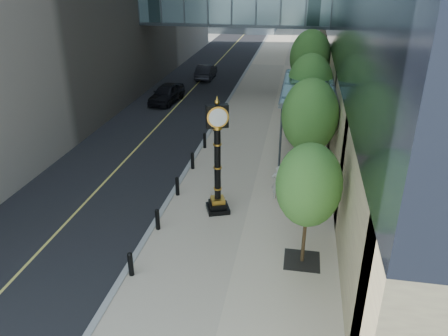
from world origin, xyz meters
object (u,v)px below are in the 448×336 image
at_px(street_clock, 218,166).
at_px(pedestrian, 278,183).
at_px(car_near, 167,93).
at_px(car_far, 206,71).

bearing_deg(street_clock, pedestrian, 11.30).
bearing_deg(pedestrian, street_clock, 30.13).
distance_m(car_near, car_far, 9.12).
bearing_deg(car_far, car_near, 80.63).
bearing_deg(street_clock, car_far, 82.65).
relative_size(street_clock, car_far, 1.24).
xyz_separation_m(pedestrian, car_near, (-10.37, 15.35, -0.13)).
xyz_separation_m(street_clock, pedestrian, (2.70, 1.69, -1.47)).
xyz_separation_m(car_near, car_far, (1.44, 9.01, -0.07)).
bearing_deg(street_clock, car_near, 93.44).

